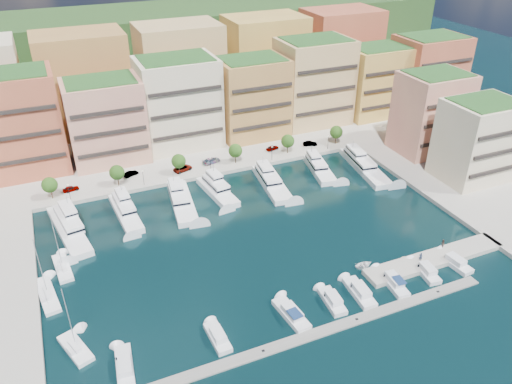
% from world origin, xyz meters
% --- Properties ---
extents(ground, '(400.00, 400.00, 0.00)m').
position_xyz_m(ground, '(0.00, 0.00, 0.00)').
color(ground, black).
rests_on(ground, ground).
extents(north_quay, '(220.00, 64.00, 2.00)m').
position_xyz_m(north_quay, '(0.00, 62.00, 0.00)').
color(north_quay, '#9E998E').
rests_on(north_quay, ground).
extents(east_quay, '(34.00, 76.00, 2.00)m').
position_xyz_m(east_quay, '(62.00, -8.00, 0.00)').
color(east_quay, '#9E998E').
rests_on(east_quay, ground).
extents(hillside, '(240.00, 40.00, 58.00)m').
position_xyz_m(hillside, '(0.00, 110.00, 0.00)').
color(hillside, '#203B18').
rests_on(hillside, ground).
extents(south_pontoon, '(72.00, 2.20, 0.35)m').
position_xyz_m(south_pontoon, '(-3.00, -30.00, 0.00)').
color(south_pontoon, gray).
rests_on(south_pontoon, ground).
extents(finger_pier, '(32.00, 5.00, 2.00)m').
position_xyz_m(finger_pier, '(30.00, -22.00, 0.00)').
color(finger_pier, '#9E998E').
rests_on(finger_pier, ground).
extents(apartment_1, '(20.00, 16.50, 26.80)m').
position_xyz_m(apartment_1, '(-44.00, 51.99, 14.31)').
color(apartment_1, '#C15E40').
rests_on(apartment_1, north_quay).
extents(apartment_2, '(20.00, 15.50, 22.80)m').
position_xyz_m(apartment_2, '(-23.00, 49.99, 12.31)').
color(apartment_2, '#DEA37B').
rests_on(apartment_2, north_quay).
extents(apartment_3, '(22.00, 16.50, 25.80)m').
position_xyz_m(apartment_3, '(-2.00, 51.99, 13.81)').
color(apartment_3, beige).
rests_on(apartment_3, north_quay).
extents(apartment_4, '(20.00, 15.50, 23.80)m').
position_xyz_m(apartment_4, '(20.00, 49.99, 12.81)').
color(apartment_4, '#BC8B46').
rests_on(apartment_4, north_quay).
extents(apartment_5, '(22.00, 16.50, 26.80)m').
position_xyz_m(apartment_5, '(42.00, 51.99, 14.31)').
color(apartment_5, tan).
rests_on(apartment_5, north_quay).
extents(apartment_6, '(20.00, 15.50, 22.80)m').
position_xyz_m(apartment_6, '(64.00, 49.99, 12.31)').
color(apartment_6, '#E1B952').
rests_on(apartment_6, north_quay).
extents(apartment_7, '(22.00, 16.50, 24.80)m').
position_xyz_m(apartment_7, '(84.00, 47.99, 13.31)').
color(apartment_7, '#C15E40').
rests_on(apartment_7, north_quay).
extents(apartment_east_a, '(18.00, 14.50, 22.80)m').
position_xyz_m(apartment_east_a, '(62.00, 19.99, 12.31)').
color(apartment_east_a, '#DEA37B').
rests_on(apartment_east_a, east_quay).
extents(apartment_east_b, '(18.00, 14.50, 20.80)m').
position_xyz_m(apartment_east_b, '(62.00, 1.99, 11.31)').
color(apartment_east_b, beige).
rests_on(apartment_east_b, east_quay).
extents(backblock_1, '(26.00, 18.00, 30.00)m').
position_xyz_m(backblock_1, '(-25.00, 74.00, 16.00)').
color(backblock_1, '#BC8B46').
rests_on(backblock_1, north_quay).
extents(backblock_2, '(26.00, 18.00, 30.00)m').
position_xyz_m(backblock_2, '(5.00, 74.00, 16.00)').
color(backblock_2, tan).
rests_on(backblock_2, north_quay).
extents(backblock_3, '(26.00, 18.00, 30.00)m').
position_xyz_m(backblock_3, '(35.00, 74.00, 16.00)').
color(backblock_3, '#E1B952').
rests_on(backblock_3, north_quay).
extents(backblock_4, '(26.00, 18.00, 30.00)m').
position_xyz_m(backblock_4, '(65.00, 74.00, 16.00)').
color(backblock_4, '#C15E40').
rests_on(backblock_4, north_quay).
extents(tree_0, '(3.80, 3.80, 5.65)m').
position_xyz_m(tree_0, '(-40.00, 33.50, 4.74)').
color(tree_0, '#473323').
rests_on(tree_0, north_quay).
extents(tree_1, '(3.80, 3.80, 5.65)m').
position_xyz_m(tree_1, '(-24.00, 33.50, 4.74)').
color(tree_1, '#473323').
rests_on(tree_1, north_quay).
extents(tree_2, '(3.80, 3.80, 5.65)m').
position_xyz_m(tree_2, '(-8.00, 33.50, 4.74)').
color(tree_2, '#473323').
rests_on(tree_2, north_quay).
extents(tree_3, '(3.80, 3.80, 5.65)m').
position_xyz_m(tree_3, '(8.00, 33.50, 4.74)').
color(tree_3, '#473323').
rests_on(tree_3, north_quay).
extents(tree_4, '(3.80, 3.80, 5.65)m').
position_xyz_m(tree_4, '(24.00, 33.50, 4.74)').
color(tree_4, '#473323').
rests_on(tree_4, north_quay).
extents(tree_5, '(3.80, 3.80, 5.65)m').
position_xyz_m(tree_5, '(40.00, 33.50, 4.74)').
color(tree_5, '#473323').
rests_on(tree_5, north_quay).
extents(lamppost_0, '(0.30, 0.30, 4.20)m').
position_xyz_m(lamppost_0, '(-36.00, 31.20, 3.83)').
color(lamppost_0, black).
rests_on(lamppost_0, north_quay).
extents(lamppost_1, '(0.30, 0.30, 4.20)m').
position_xyz_m(lamppost_1, '(-18.00, 31.20, 3.83)').
color(lamppost_1, black).
rests_on(lamppost_1, north_quay).
extents(lamppost_2, '(0.30, 0.30, 4.20)m').
position_xyz_m(lamppost_2, '(0.00, 31.20, 3.83)').
color(lamppost_2, black).
rests_on(lamppost_2, north_quay).
extents(lamppost_3, '(0.30, 0.30, 4.20)m').
position_xyz_m(lamppost_3, '(18.00, 31.20, 3.83)').
color(lamppost_3, black).
rests_on(lamppost_3, north_quay).
extents(lamppost_4, '(0.30, 0.30, 4.20)m').
position_xyz_m(lamppost_4, '(36.00, 31.20, 3.83)').
color(lamppost_4, black).
rests_on(lamppost_4, north_quay).
extents(yacht_0, '(8.10, 22.60, 7.30)m').
position_xyz_m(yacht_0, '(-37.68, 18.85, 1.21)').
color(yacht_0, white).
rests_on(yacht_0, ground).
extents(yacht_1, '(5.33, 18.31, 7.30)m').
position_xyz_m(yacht_1, '(-24.82, 20.68, 1.09)').
color(yacht_1, white).
rests_on(yacht_1, ground).
extents(yacht_2, '(7.15, 19.90, 7.30)m').
position_xyz_m(yacht_2, '(-11.44, 20.09, 1.21)').
color(yacht_2, white).
rests_on(yacht_2, ground).
extents(yacht_3, '(6.31, 16.65, 7.30)m').
position_xyz_m(yacht_3, '(-1.82, 21.56, 1.21)').
color(yacht_3, white).
rests_on(yacht_3, ground).
extents(yacht_4, '(7.14, 20.01, 7.30)m').
position_xyz_m(yacht_4, '(12.47, 19.98, 1.09)').
color(yacht_4, white).
rests_on(yacht_4, ground).
extents(yacht_5, '(7.43, 16.44, 7.30)m').
position_xyz_m(yacht_5, '(27.66, 21.73, 1.21)').
color(yacht_5, white).
rests_on(yacht_5, ground).
extents(yacht_6, '(8.28, 23.43, 7.30)m').
position_xyz_m(yacht_6, '(39.77, 18.49, 1.21)').
color(yacht_6, white).
rests_on(yacht_6, ground).
extents(cruiser_0, '(3.45, 9.07, 2.55)m').
position_xyz_m(cruiser_0, '(-33.39, -24.60, 0.55)').
color(cruiser_0, white).
rests_on(cruiser_0, ground).
extents(cruiser_2, '(2.80, 7.35, 2.55)m').
position_xyz_m(cruiser_2, '(-17.92, -24.58, 0.55)').
color(cruiser_2, white).
rests_on(cruiser_2, ground).
extents(cruiser_4, '(3.77, 9.15, 2.66)m').
position_xyz_m(cruiser_4, '(-4.12, -24.62, 0.57)').
color(cruiser_4, white).
rests_on(cruiser_4, ground).
extents(cruiser_5, '(3.23, 7.56, 2.55)m').
position_xyz_m(cruiser_5, '(4.28, -24.58, 0.55)').
color(cruiser_5, white).
rests_on(cruiser_5, ground).
extents(cruiser_6, '(3.50, 8.73, 2.55)m').
position_xyz_m(cruiser_6, '(10.18, -24.59, 0.55)').
color(cruiser_6, white).
rests_on(cruiser_6, ground).
extents(cruiser_7, '(3.46, 9.09, 2.66)m').
position_xyz_m(cruiser_7, '(17.62, -24.62, 0.57)').
color(cruiser_7, white).
rests_on(cruiser_7, ground).
extents(cruiser_8, '(3.59, 7.77, 2.55)m').
position_xyz_m(cruiser_8, '(25.63, -24.58, 0.55)').
color(cruiser_8, white).
rests_on(cruiser_8, ground).
extents(cruiser_9, '(3.47, 8.18, 2.55)m').
position_xyz_m(cruiser_9, '(32.78, -24.59, 0.55)').
color(cruiser_9, white).
rests_on(cruiser_9, ground).
extents(sailboat_0, '(5.35, 8.61, 13.20)m').
position_xyz_m(sailboat_0, '(-40.08, -17.45, 0.32)').
color(sailboat_0, white).
rests_on(sailboat_0, ground).
extents(sailboat_2, '(3.56, 9.52, 13.20)m').
position_xyz_m(sailboat_2, '(-40.18, 5.19, 0.31)').
color(sailboat_2, white).
rests_on(sailboat_2, ground).
extents(sailboat_1, '(4.33, 11.21, 13.20)m').
position_xyz_m(sailboat_1, '(-43.51, -2.09, 0.30)').
color(sailboat_1, white).
rests_on(sailboat_1, ground).
extents(tender_0, '(3.85, 2.87, 0.76)m').
position_xyz_m(tender_0, '(15.70, -17.83, 0.38)').
color(tender_0, white).
rests_on(tender_0, ground).
extents(tender_1, '(1.49, 1.32, 0.73)m').
position_xyz_m(tender_1, '(24.55, -19.00, 0.37)').
color(tender_1, beige).
rests_on(tender_1, ground).
extents(car_0, '(4.10, 2.19, 1.33)m').
position_xyz_m(car_0, '(-35.46, 35.45, 1.66)').
color(car_0, gray).
rests_on(car_0, north_quay).
extents(car_1, '(4.27, 2.89, 1.33)m').
position_xyz_m(car_1, '(-20.11, 37.46, 1.67)').
color(car_1, gray).
rests_on(car_1, north_quay).
extents(car_2, '(5.77, 4.00, 1.46)m').
position_xyz_m(car_2, '(-6.69, 34.83, 1.73)').
color(car_2, gray).
rests_on(car_2, north_quay).
extents(car_3, '(5.74, 3.74, 1.55)m').
position_xyz_m(car_3, '(1.80, 36.12, 1.77)').
color(car_3, gray).
rests_on(car_3, north_quay).
extents(car_4, '(4.17, 2.47, 1.33)m').
position_xyz_m(car_4, '(20.92, 37.08, 1.66)').
color(car_4, gray).
rests_on(car_4, north_quay).
extents(car_5, '(4.39, 2.67, 1.37)m').
position_xyz_m(car_5, '(32.37, 35.27, 1.68)').
color(car_5, gray).
rests_on(car_5, north_quay).
extents(person_0, '(0.82, 0.80, 1.89)m').
position_xyz_m(person_0, '(26.41, -21.72, 1.95)').
color(person_0, '#26324C').
rests_on(person_0, finger_pier).
extents(person_1, '(1.19, 1.12, 1.93)m').
position_xyz_m(person_1, '(33.48, -20.00, 1.97)').
color(person_1, '#4F392F').
rests_on(person_1, finger_pier).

